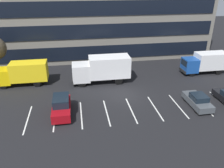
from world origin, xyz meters
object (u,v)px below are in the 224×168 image
(box_truck_white, at_px, (102,68))
(sedan_charcoal, at_px, (198,101))
(box_truck_blue, at_px, (206,62))
(box_truck_yellow_all, at_px, (23,73))
(suv_maroon, at_px, (61,106))

(box_truck_white, distance_m, sedan_charcoal, 13.13)
(box_truck_white, xyz_separation_m, box_truck_blue, (16.12, 0.84, -0.30))
(box_truck_yellow_all, relative_size, sedan_charcoal, 1.61)
(box_truck_white, distance_m, suv_maroon, 9.43)
(box_truck_white, relative_size, box_truck_yellow_all, 1.16)
(sedan_charcoal, bearing_deg, box_truck_white, 139.54)
(box_truck_yellow_all, distance_m, box_truck_blue, 26.93)
(box_truck_blue, xyz_separation_m, suv_maroon, (-21.51, -8.48, -0.84))
(box_truck_blue, bearing_deg, box_truck_yellow_all, 179.86)
(box_truck_yellow_all, bearing_deg, box_truck_white, -4.78)
(box_truck_white, height_order, box_truck_yellow_all, box_truck_white)
(box_truck_white, relative_size, box_truck_blue, 1.16)
(box_truck_blue, height_order, sedan_charcoal, box_truck_blue)
(box_truck_yellow_all, bearing_deg, suv_maroon, -57.63)
(sedan_charcoal, height_order, suv_maroon, suv_maroon)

